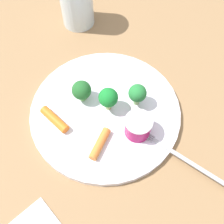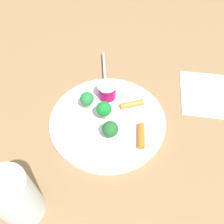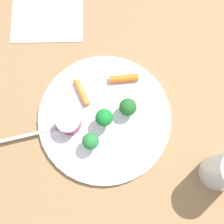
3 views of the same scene
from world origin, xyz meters
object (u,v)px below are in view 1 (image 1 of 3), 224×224
Objects in this scene: broccoli_floret_2 at (109,99)px; fork at (183,158)px; broccoli_floret_1 at (137,94)px; sauce_cup at (138,126)px; plate at (105,112)px; carrot_stick_0 at (100,144)px; broccoli_floret_0 at (82,90)px; carrot_stick_1 at (55,119)px.

broccoli_floret_2 is 0.16m from fork.
broccoli_floret_1 is at bearing 60.89° from broccoli_floret_2.
broccoli_floret_2 is (-0.07, -0.00, 0.01)m from sauce_cup.
plate is 0.04m from broccoli_floret_2.
broccoli_floret_2 is 0.08m from carrot_stick_0.
broccoli_floret_2 reaches higher than broccoli_floret_0.
sauce_cup reaches higher than fork.
plate is at bearing 61.77° from carrot_stick_1.
sauce_cup is 0.15m from carrot_stick_1.
plate is 0.07m from broccoli_floret_1.
sauce_cup is 0.27× the size of fork.
carrot_stick_0 reaches higher than plate.
fork is at bearing 12.66° from sauce_cup.
fork is at bearing 37.41° from carrot_stick_0.
carrot_stick_1 is at bearing -86.32° from broccoli_floret_0.
sauce_cup is at bearing 3.17° from broccoli_floret_2.
sauce_cup is 0.92× the size of broccoli_floret_2.
carrot_stick_0 is at bearing -23.46° from broccoli_floret_0.
broccoli_floret_1 is at bearing 62.16° from carrot_stick_1.
carrot_stick_1 reaches higher than fork.
broccoli_floret_2 reaches higher than plate.
broccoli_floret_2 is at bearing -176.83° from sauce_cup.
carrot_stick_1 is at bearing -118.23° from plate.
broccoli_floret_1 is at bearing 99.74° from carrot_stick_0.
broccoli_floret_2 is at bearing 125.01° from carrot_stick_0.
sauce_cup is at bearing 9.62° from plate.
plate is 0.09m from carrot_stick_1.
fork is at bearing 12.26° from broccoli_floret_0.
broccoli_floret_0 is at bearing -168.04° from sauce_cup.
sauce_cup is (0.07, 0.01, 0.03)m from plate.
plate is 5.74× the size of broccoli_floret_1.
fork is (0.13, -0.02, -0.03)m from broccoli_floret_1.
sauce_cup is 0.07m from broccoli_floret_2.
broccoli_floret_2 is (0.05, 0.02, 0.01)m from broccoli_floret_0.
broccoli_floret_1 is (0.07, 0.07, 0.00)m from broccoli_floret_0.
broccoli_floret_0 is (-0.12, -0.02, 0.01)m from sauce_cup.
carrot_stick_0 is at bearing -142.59° from fork.
carrot_stick_0 is at bearing -49.65° from plate.
carrot_stick_1 is (-0.05, -0.09, -0.02)m from broccoli_floret_2.
carrot_stick_1 is (-0.11, -0.09, -0.01)m from sauce_cup.
plate is 0.06m from broccoli_floret_0.
plate is at bearing -105.79° from broccoli_floret_2.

